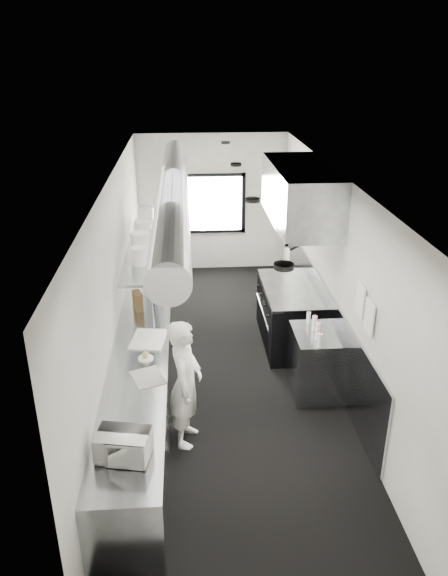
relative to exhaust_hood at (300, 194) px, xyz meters
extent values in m
cube|color=black|center=(-1.10, -0.70, -2.39)|extent=(3.00, 8.00, 0.01)
cube|color=silver|center=(-1.10, -0.70, 0.41)|extent=(3.00, 8.00, 0.01)
cube|color=silver|center=(-1.10, 3.30, -0.99)|extent=(3.00, 0.02, 2.80)
cube|color=silver|center=(-1.10, -4.70, -0.99)|extent=(3.00, 0.02, 2.80)
cube|color=silver|center=(-2.60, -0.70, -0.99)|extent=(0.02, 8.00, 2.80)
cube|color=silver|center=(0.40, -0.70, -0.99)|extent=(0.02, 8.00, 2.80)
cube|color=gray|center=(0.38, -0.40, -1.84)|extent=(0.03, 5.50, 1.10)
cylinder|color=#9C9FA5|center=(-1.80, -0.30, 0.16)|extent=(0.40, 6.40, 0.40)
cube|color=white|center=(-1.10, 3.26, -0.99)|extent=(1.20, 0.03, 1.10)
cube|color=black|center=(-1.10, 3.28, -0.42)|extent=(1.36, 0.03, 0.08)
cube|color=black|center=(-1.10, 3.28, -1.57)|extent=(1.36, 0.03, 0.08)
cube|color=black|center=(-1.74, 3.28, -0.99)|extent=(0.08, 0.03, 1.25)
cube|color=black|center=(-0.46, 3.28, -0.99)|extent=(0.08, 0.03, 1.25)
cube|color=gray|center=(0.00, 0.00, 0.01)|extent=(0.80, 2.20, 0.80)
cube|color=gray|center=(-0.38, 0.00, -0.38)|extent=(0.05, 2.20, 0.05)
cube|color=black|center=(-0.08, 0.00, -0.33)|extent=(0.50, 2.10, 0.28)
cube|color=gray|center=(-2.25, -1.20, -1.94)|extent=(0.70, 6.00, 0.90)
cube|color=gray|center=(-2.30, 0.30, -0.84)|extent=(0.45, 3.00, 0.04)
cylinder|color=gray|center=(-2.10, -1.10, -1.17)|extent=(0.04, 0.04, 0.66)
cylinder|color=gray|center=(-2.10, 0.30, -1.17)|extent=(0.04, 0.04, 0.66)
cylinder|color=gray|center=(-2.10, 1.70, -1.17)|extent=(0.04, 0.04, 0.66)
cube|color=black|center=(-0.05, 0.00, -1.94)|extent=(0.85, 1.60, 0.90)
cube|color=gray|center=(-0.05, 0.00, -1.47)|extent=(0.85, 1.60, 0.04)
cube|color=gray|center=(-0.46, 0.00, -1.94)|extent=(0.03, 1.55, 0.80)
cylinder|color=gray|center=(-0.49, 0.00, -1.84)|extent=(0.03, 1.30, 0.03)
cube|color=gray|center=(0.05, -1.40, -1.94)|extent=(0.65, 0.80, 0.90)
cube|color=gray|center=(-2.25, 2.50, -1.94)|extent=(0.70, 1.20, 0.90)
cube|color=white|center=(0.37, -1.90, -0.79)|extent=(0.02, 0.28, 0.38)
cube|color=white|center=(0.37, -2.25, -0.84)|extent=(0.02, 0.28, 0.38)
imported|color=white|center=(-1.70, -2.27, -1.60)|extent=(0.47, 0.63, 1.58)
imported|color=white|center=(-2.26, -3.59, -1.36)|extent=(0.50, 0.41, 0.26)
cylinder|color=#B3BEAF|center=(-2.44, -3.46, -1.44)|extent=(0.16, 0.16, 0.10)
cylinder|color=#B3BEAF|center=(-2.38, -3.30, -1.44)|extent=(0.17, 0.17, 0.09)
cube|color=silver|center=(-2.12, -2.29, -1.49)|extent=(0.45, 0.49, 0.01)
cylinder|color=white|center=(-2.17, -1.88, -1.48)|extent=(0.24, 0.24, 0.02)
sphere|color=tan|center=(-2.17, -1.88, -1.43)|extent=(0.08, 0.08, 0.08)
cube|color=silver|center=(-2.16, -1.42, -1.48)|extent=(0.49, 0.60, 0.02)
cube|color=brown|center=(-2.35, -0.50, -1.36)|extent=(0.17, 0.26, 0.26)
cylinder|color=white|center=(-2.30, -0.47, -0.70)|extent=(0.28, 0.28, 0.25)
cylinder|color=white|center=(-2.30, -0.12, -0.65)|extent=(0.32, 0.32, 0.34)
cylinder|color=white|center=(-2.28, 0.35, -0.64)|extent=(0.34, 0.34, 0.37)
cylinder|color=white|center=(-2.29, 1.03, -0.62)|extent=(0.27, 0.27, 0.40)
cylinder|color=silver|center=(-0.02, -1.75, -1.40)|extent=(0.07, 0.07, 0.18)
cylinder|color=silver|center=(-0.02, -1.57, -1.41)|extent=(0.06, 0.06, 0.16)
cylinder|color=silver|center=(0.03, -1.42, -1.40)|extent=(0.07, 0.07, 0.17)
cylinder|color=silver|center=(0.01, -1.29, -1.39)|extent=(0.07, 0.07, 0.20)
cylinder|color=silver|center=(-0.03, -1.10, -1.41)|extent=(0.06, 0.06, 0.16)
camera|label=1|loc=(-1.64, -7.56, 1.92)|focal=34.07mm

